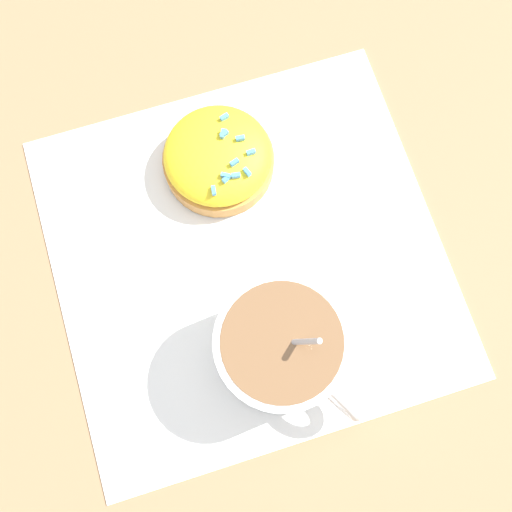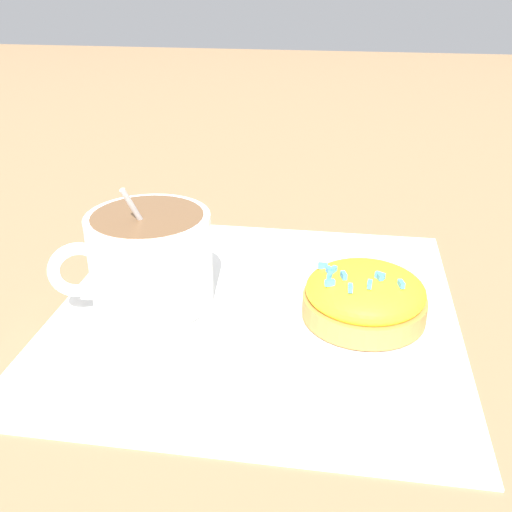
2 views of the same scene
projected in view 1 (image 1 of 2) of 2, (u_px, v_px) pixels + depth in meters
ground_plane at (248, 256)px, 0.49m from camera, size 3.00×3.00×0.00m
paper_napkin at (248, 255)px, 0.49m from camera, size 0.30×0.31×0.00m
coffee_cup at (286, 346)px, 0.43m from camera, size 0.11×0.09×0.10m
frosted_pastry at (220, 157)px, 0.49m from camera, size 0.09×0.09×0.04m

